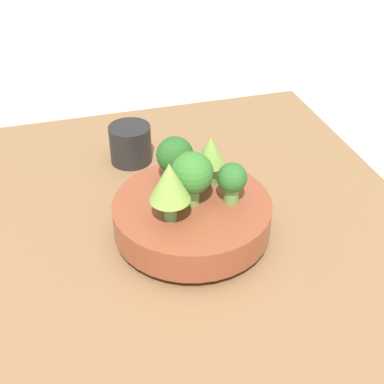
# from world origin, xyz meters

# --- Properties ---
(ground_plane) EXTENTS (6.00, 6.00, 0.00)m
(ground_plane) POSITION_xyz_m (0.00, 0.00, 0.00)
(ground_plane) COLOR beige
(table) EXTENTS (0.91, 0.80, 0.05)m
(table) POSITION_xyz_m (0.00, 0.00, 0.02)
(table) COLOR olive
(table) RESTS_ON ground_plane
(bowl) EXTENTS (0.25, 0.25, 0.07)m
(bowl) POSITION_xyz_m (-0.01, -0.01, 0.08)
(bowl) COLOR brown
(bowl) RESTS_ON table
(romanesco_piece_near) EXTENTS (0.05, 0.05, 0.08)m
(romanesco_piece_near) POSITION_xyz_m (0.03, -0.05, 0.17)
(romanesco_piece_near) COLOR #6BA34C
(romanesco_piece_near) RESTS_ON bowl
(broccoli_floret_right) EXTENTS (0.06, 0.06, 0.08)m
(broccoli_floret_right) POSITION_xyz_m (0.06, 0.00, 0.16)
(broccoli_floret_right) COLOR #7AB256
(broccoli_floret_right) RESTS_ON bowl
(broccoli_floret_center) EXTENTS (0.07, 0.07, 0.09)m
(broccoli_floret_center) POSITION_xyz_m (-0.01, -0.01, 0.17)
(broccoli_floret_center) COLOR #6BA34C
(broccoli_floret_center) RESTS_ON bowl
(romanesco_piece_far) EXTENTS (0.06, 0.06, 0.10)m
(romanesco_piece_far) POSITION_xyz_m (-0.05, 0.03, 0.18)
(romanesco_piece_far) COLOR #609347
(romanesco_piece_far) RESTS_ON bowl
(broccoli_floret_front) EXTENTS (0.05, 0.05, 0.07)m
(broccoli_floret_front) POSITION_xyz_m (-0.03, -0.07, 0.15)
(broccoli_floret_front) COLOR #6BA34C
(broccoli_floret_front) RESTS_ON bowl
(cup) EXTENTS (0.08, 0.08, 0.08)m
(cup) POSITION_xyz_m (0.24, 0.04, 0.08)
(cup) COLOR black
(cup) RESTS_ON table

